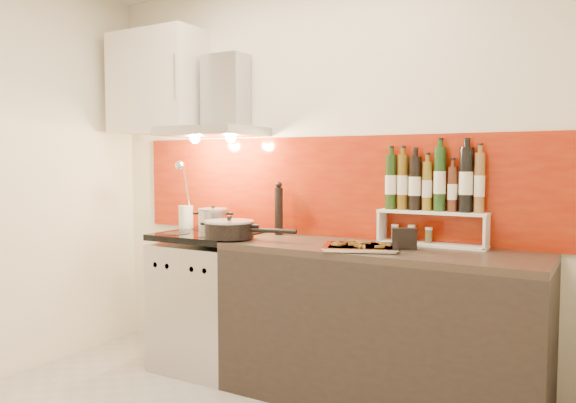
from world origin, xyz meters
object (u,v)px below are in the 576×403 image
Objects in this scene: range_stove at (209,302)px; saute_pan at (230,229)px; baking_tray at (361,247)px; stock_pot at (213,219)px; pepper_mill at (279,209)px; counter at (378,327)px.

saute_pan is at bearing -26.79° from range_stove.
saute_pan is 1.23× the size of baking_tray.
stock_pot reaches higher than range_stove.
saute_pan is 1.69× the size of pepper_mill.
saute_pan reaches higher than counter.
baking_tray is at bearing 2.27° from saute_pan.
stock_pot is at bearing -167.86° from pepper_mill.
pepper_mill reaches higher than counter.
range_stove is at bearing -68.63° from stock_pot.
range_stove is at bearing 174.45° from baking_tray.
pepper_mill is (0.47, 0.10, 0.08)m from stock_pot.
counter is 1.01m from pepper_mill.
range_stove is 0.51× the size of counter.
saute_pan is (-0.91, -0.15, 0.51)m from counter.
saute_pan is at bearing -170.70° from counter.
saute_pan is (0.29, -0.14, 0.52)m from range_stove.
pepper_mill is at bearing 165.32° from counter.
pepper_mill is (0.42, 0.21, 0.63)m from range_stove.
counter is (1.20, 0.00, 0.01)m from range_stove.
stock_pot is at bearing 175.24° from counter.
baking_tray is (-0.06, -0.12, 0.47)m from counter.
stock_pot is at bearing 142.44° from saute_pan.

